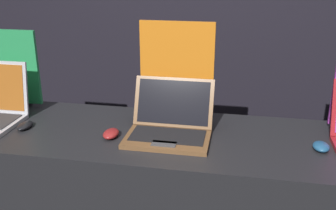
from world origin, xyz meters
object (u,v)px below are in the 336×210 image
(promo_stand_front, at_px, (8,71))
(promo_stand_middle, at_px, (177,75))
(mouse_front, at_px, (25,126))
(laptop_middle, at_px, (170,124))
(mouse_back, at_px, (321,147))
(mouse_middle, at_px, (111,134))

(promo_stand_front, xyz_separation_m, promo_stand_middle, (0.95, -0.04, 0.04))
(mouse_front, xyz_separation_m, laptop_middle, (0.71, 0.05, 0.04))
(mouse_back, bearing_deg, mouse_front, -178.99)
(mouse_front, bearing_deg, laptop_middle, 4.03)
(promo_stand_front, xyz_separation_m, mouse_middle, (0.68, -0.30, -0.19))
(mouse_middle, xyz_separation_m, mouse_back, (0.94, 0.04, -0.00))
(mouse_middle, xyz_separation_m, promo_stand_middle, (0.27, 0.26, 0.23))
(promo_stand_middle, xyz_separation_m, mouse_back, (0.67, -0.22, -0.23))
(laptop_middle, bearing_deg, promo_stand_middle, 90.00)
(mouse_middle, bearing_deg, mouse_front, 177.66)
(promo_stand_front, relative_size, laptop_middle, 1.12)
(mouse_middle, height_order, mouse_back, mouse_middle)
(mouse_front, distance_m, promo_stand_middle, 0.79)
(mouse_front, height_order, mouse_middle, mouse_middle)
(promo_stand_front, distance_m, mouse_middle, 0.77)
(promo_stand_front, relative_size, promo_stand_middle, 0.85)
(mouse_back, bearing_deg, promo_stand_front, 171.00)
(mouse_front, distance_m, mouse_middle, 0.45)
(mouse_back, bearing_deg, promo_stand_middle, 162.16)
(promo_stand_front, bearing_deg, mouse_middle, -23.74)
(mouse_middle, relative_size, promo_stand_middle, 0.22)
(mouse_front, relative_size, mouse_back, 1.15)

